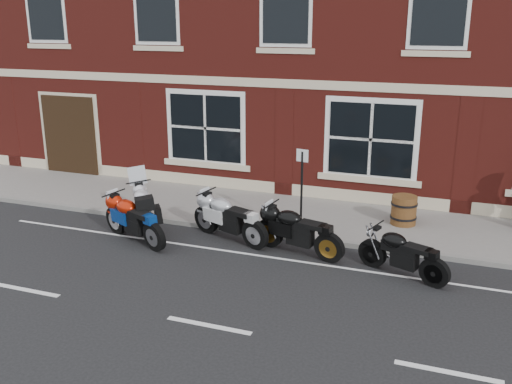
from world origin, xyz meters
TOP-DOWN VIEW (x-y plane):
  - ground at (0.00, 0.00)m, footprint 80.00×80.00m
  - sidewalk at (0.00, 3.00)m, footprint 30.00×3.00m
  - kerb at (0.00, 1.42)m, footprint 30.00×0.16m
  - moto_touring_silver at (-3.50, 0.86)m, footprint 1.45×1.91m
  - moto_sport_red at (-3.34, 0.02)m, footprint 2.15×1.07m
  - moto_sport_black at (0.55, 0.63)m, footprint 2.24×0.71m
  - moto_sport_silver at (-1.22, 0.88)m, footprint 2.23×0.97m
  - moto_naked_black at (2.92, 0.24)m, footprint 1.96×0.93m
  - barrel_planter at (2.65, 3.13)m, footprint 0.67×0.67m
  - parking_sign at (0.38, 1.55)m, footprint 0.30×0.07m

SIDE VIEW (x-z plane):
  - ground at x=0.00m, z-range 0.00..0.00m
  - sidewalk at x=0.00m, z-range 0.00..0.12m
  - kerb at x=0.00m, z-range 0.00..0.12m
  - barrel_planter at x=2.65m, z-range 0.12..0.86m
  - moto_naked_black at x=2.92m, z-range 0.07..1.00m
  - moto_sport_black at x=0.55m, z-range 0.08..1.10m
  - moto_sport_red at x=-3.34m, z-range 0.08..1.11m
  - moto_sport_silver at x=-1.22m, z-range 0.08..1.13m
  - moto_touring_silver at x=-3.50m, z-range -0.14..1.35m
  - parking_sign at x=0.38m, z-range 0.28..2.40m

